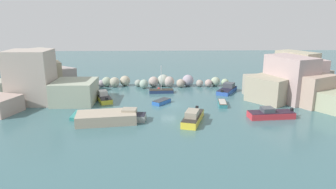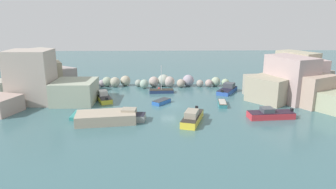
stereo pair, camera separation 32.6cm
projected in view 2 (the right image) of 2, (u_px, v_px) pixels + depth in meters
The scene contains 15 objects.
cove_water at pixel (169, 105), 52.88m from camera, with size 160.00×160.00×0.00m, color #3E666B.
cliff_headland_left at pixel (39, 82), 57.70m from camera, with size 22.68×24.46×9.36m.
cliff_headland_right at pixel (298, 81), 57.43m from camera, with size 21.98×23.63×8.05m.
rock_breakwater at pixel (156, 82), 66.22m from camera, with size 30.78×4.63×2.56m.
stone_dock at pixel (106, 117), 44.47m from camera, with size 8.51×4.13×1.49m, color tan.
channel_buoy at pixel (159, 89), 62.76m from camera, with size 0.69×0.69×0.69m, color red.
moored_boat_0 at pixel (104, 97), 55.54m from camera, with size 3.80×5.77×1.77m.
moored_boat_1 at pixel (228, 89), 61.55m from camera, with size 5.21×6.67×1.74m.
moored_boat_2 at pixel (192, 117), 44.53m from camera, with size 4.08×7.11×1.91m.
moored_boat_3 at pixel (161, 91), 61.18m from camera, with size 4.88×2.00×5.57m.
moored_boat_4 at pixel (126, 116), 45.31m from camera, with size 5.94×2.61×1.83m.
moored_boat_5 at pixel (270, 114), 46.34m from camera, with size 7.03×2.83×1.65m.
moored_boat_6 at pixel (161, 102), 53.86m from camera, with size 3.39×3.72×0.70m.
moored_boat_7 at pixel (77, 115), 46.89m from camera, with size 1.33×3.75×0.54m.
moored_boat_8 at pixel (222, 103), 52.84m from camera, with size 1.75×4.12×0.66m.
Camera 2 is at (-1.41, -50.60, 15.42)m, focal length 32.70 mm.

